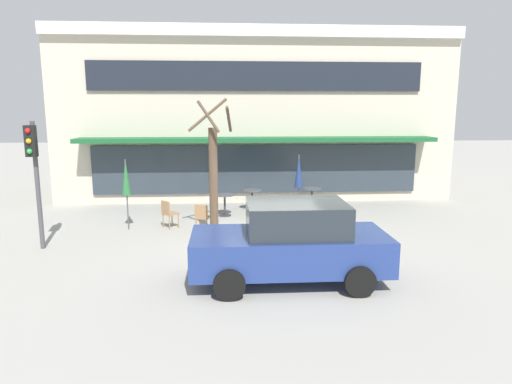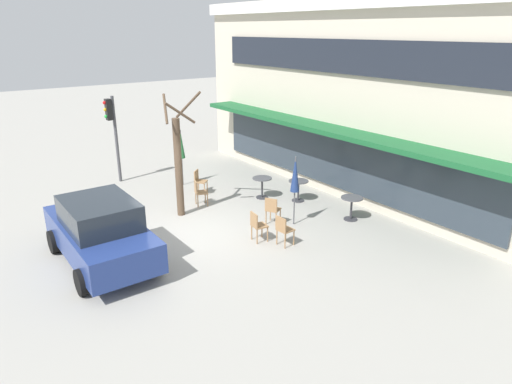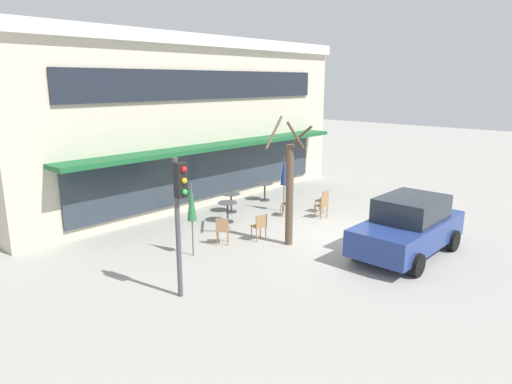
% 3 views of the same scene
% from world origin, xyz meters
% --- Properties ---
extents(ground_plane, '(80.00, 80.00, 0.00)m').
position_xyz_m(ground_plane, '(0.00, 0.00, 0.00)').
color(ground_plane, '#9E9B93').
extents(building_facade, '(16.00, 9.10, 6.85)m').
position_xyz_m(building_facade, '(0.00, 9.96, 3.42)').
color(building_facade, beige).
rests_on(building_facade, ground).
extents(cafe_table_near_wall, '(0.70, 0.70, 0.76)m').
position_xyz_m(cafe_table_near_wall, '(-0.28, 4.57, 0.52)').
color(cafe_table_near_wall, '#333338').
rests_on(cafe_table_near_wall, ground).
extents(cafe_table_streetside, '(0.70, 0.70, 0.76)m').
position_xyz_m(cafe_table_streetside, '(-1.29, 3.73, 0.52)').
color(cafe_table_streetside, '#333338').
rests_on(cafe_table_streetside, ground).
extents(cafe_table_by_tree, '(0.70, 0.70, 0.76)m').
position_xyz_m(cafe_table_by_tree, '(2.00, 4.82, 0.52)').
color(cafe_table_by_tree, '#333338').
rests_on(cafe_table_by_tree, ground).
extents(patio_umbrella_green_folded, '(0.28, 0.28, 2.20)m').
position_xyz_m(patio_umbrella_green_folded, '(1.20, 3.10, 1.63)').
color(patio_umbrella_green_folded, '#4C4C51').
rests_on(patio_umbrella_green_folded, ground).
extents(patio_umbrella_cream_folded, '(0.28, 0.28, 2.20)m').
position_xyz_m(patio_umbrella_cream_folded, '(-4.29, 2.09, 1.63)').
color(patio_umbrella_cream_folded, '#4C4C51').
rests_on(patio_umbrella_cream_folded, ground).
extents(cafe_chair_0, '(0.57, 0.57, 0.89)m').
position_xyz_m(cafe_chair_0, '(-3.05, 2.13, 0.53)').
color(cafe_chair_0, '#9E754C').
rests_on(cafe_chair_0, ground).
extents(cafe_chair_1, '(0.42, 0.42, 0.89)m').
position_xyz_m(cafe_chair_1, '(2.17, 1.88, 0.53)').
color(cafe_chair_1, '#9E754C').
rests_on(cafe_chair_1, ground).
extents(cafe_chair_2, '(0.45, 0.45, 0.89)m').
position_xyz_m(cafe_chair_2, '(1.50, 1.46, 0.53)').
color(cafe_chair_2, '#9E754C').
rests_on(cafe_chair_2, ground).
extents(cafe_chair_3, '(0.54, 0.54, 0.89)m').
position_xyz_m(cafe_chair_3, '(0.80, 2.56, 0.53)').
color(cafe_chair_3, '#9E754C').
rests_on(cafe_chair_3, ground).
extents(cafe_chair_4, '(0.50, 0.50, 0.89)m').
position_xyz_m(cafe_chair_4, '(-1.97, 1.52, 0.53)').
color(cafe_chair_4, '#9E754C').
rests_on(cafe_chair_4, ground).
extents(parked_sedan, '(4.21, 2.03, 1.76)m').
position_xyz_m(parked_sedan, '(0.13, -2.55, 0.88)').
color(parked_sedan, navy).
rests_on(parked_sedan, ground).
extents(street_tree, '(1.25, 1.24, 4.01)m').
position_xyz_m(street_tree, '(-1.59, 0.62, 1.81)').
color(street_tree, brown).
rests_on(street_tree, ground).
extents(traffic_light_pole, '(0.26, 0.44, 3.40)m').
position_xyz_m(traffic_light_pole, '(-6.20, 0.18, 2.30)').
color(traffic_light_pole, '#47474C').
rests_on(traffic_light_pole, ground).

